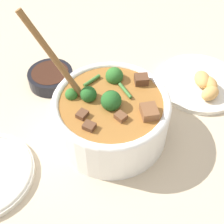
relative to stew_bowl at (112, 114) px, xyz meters
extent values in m
plane|color=#C6B293|center=(0.00, 0.00, -0.06)|extent=(4.00, 4.00, 0.00)
cylinder|color=white|center=(0.00, 0.00, -0.01)|extent=(0.23, 0.23, 0.10)
torus|color=white|center=(0.00, 0.00, 0.04)|extent=(0.23, 0.23, 0.02)
cylinder|color=#9E662D|center=(0.00, 0.00, 0.01)|extent=(0.21, 0.21, 0.05)
sphere|color=#235B23|center=(0.01, 0.00, 0.05)|extent=(0.04, 0.04, 0.04)
cylinder|color=#6B9956|center=(0.01, 0.00, 0.02)|extent=(0.01, 0.01, 0.02)
sphere|color=#2D6B28|center=(-0.06, 0.01, 0.04)|extent=(0.04, 0.04, 0.04)
cylinder|color=#6B9956|center=(-0.06, 0.01, 0.02)|extent=(0.01, 0.01, 0.02)
sphere|color=#235B23|center=(-0.01, -0.04, 0.05)|extent=(0.03, 0.03, 0.03)
cylinder|color=#6B9956|center=(-0.01, -0.04, 0.02)|extent=(0.01, 0.01, 0.01)
sphere|color=#2D6B28|center=(-0.01, -0.08, 0.04)|extent=(0.02, 0.02, 0.02)
cylinder|color=#6B9956|center=(-0.01, -0.08, 0.02)|extent=(0.01, 0.01, 0.01)
cube|color=brown|center=(0.07, -0.04, 0.04)|extent=(0.03, 0.03, 0.02)
cube|color=brown|center=(0.04, -0.05, 0.04)|extent=(0.03, 0.03, 0.02)
cube|color=brown|center=(0.03, 0.07, 0.04)|extent=(0.04, 0.04, 0.03)
cube|color=brown|center=(0.04, 0.02, 0.04)|extent=(0.03, 0.03, 0.02)
cube|color=brown|center=(-0.05, 0.06, 0.04)|extent=(0.03, 0.03, 0.02)
cylinder|color=#3D7533|center=(-0.05, -0.04, 0.04)|extent=(0.03, 0.03, 0.01)
cylinder|color=#3D7533|center=(-0.02, 0.03, 0.04)|extent=(0.04, 0.03, 0.01)
ellipsoid|color=brown|center=(-0.02, -0.05, 0.03)|extent=(0.04, 0.03, 0.01)
cylinder|color=brown|center=(-0.03, -0.10, 0.12)|extent=(0.04, 0.11, 0.18)
cylinder|color=black|center=(-0.16, -0.15, -0.04)|extent=(0.11, 0.11, 0.03)
cylinder|color=#381E14|center=(-0.16, -0.15, -0.03)|extent=(0.09, 0.09, 0.01)
cylinder|color=silver|center=(-0.15, 0.22, -0.06)|extent=(0.21, 0.21, 0.01)
ellipsoid|color=tan|center=(-0.12, 0.23, -0.03)|extent=(0.06, 0.05, 0.03)
ellipsoid|color=tan|center=(-0.09, 0.23, -0.03)|extent=(0.05, 0.06, 0.03)
ellipsoid|color=tan|center=(-0.14, 0.22, -0.03)|extent=(0.06, 0.04, 0.03)
camera|label=1|loc=(0.41, 0.00, 0.48)|focal=50.00mm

